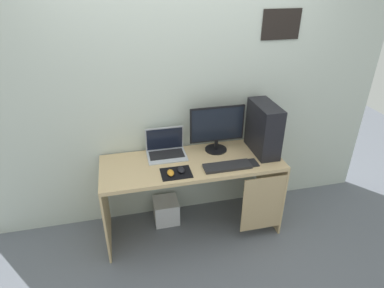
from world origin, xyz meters
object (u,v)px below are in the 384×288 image
at_px(keyboard, 227,166).
at_px(mouse_left, 181,170).
at_px(pc_tower, 264,129).
at_px(cell_phone, 253,163).
at_px(monitor, 217,128).
at_px(mouse_right, 171,173).
at_px(laptop, 166,150).
at_px(subwoofer, 166,210).

relative_size(keyboard, mouse_left, 4.38).
height_order(pc_tower, cell_phone, pc_tower).
height_order(monitor, cell_phone, monitor).
relative_size(keyboard, mouse_right, 4.38).
xyz_separation_m(laptop, mouse_right, (-0.02, -0.35, -0.03)).
height_order(pc_tower, monitor, pc_tower).
bearing_deg(mouse_right, cell_phone, 1.45).
height_order(laptop, cell_phone, laptop).
xyz_separation_m(pc_tower, mouse_right, (-0.91, -0.21, -0.21)).
relative_size(laptop, keyboard, 0.85).
height_order(laptop, subwoofer, laptop).
relative_size(cell_phone, subwoofer, 0.53).
relative_size(monitor, subwoofer, 2.10).
bearing_deg(subwoofer, monitor, -0.41).
xyz_separation_m(monitor, keyboard, (0.01, -0.31, -0.22)).
distance_m(laptop, mouse_right, 0.35).
relative_size(monitor, keyboard, 1.22).
height_order(monitor, laptop, monitor).
xyz_separation_m(pc_tower, cell_phone, (-0.16, -0.19, -0.23)).
relative_size(pc_tower, cell_phone, 3.65).
bearing_deg(pc_tower, monitor, 165.49).
bearing_deg(mouse_left, mouse_right, -165.26).
bearing_deg(monitor, keyboard, -88.70).
xyz_separation_m(mouse_right, cell_phone, (0.75, 0.02, -0.02)).
relative_size(monitor, cell_phone, 3.95).
distance_m(keyboard, mouse_right, 0.50).
bearing_deg(mouse_right, keyboard, 0.57).
distance_m(mouse_left, mouse_right, 0.10).
distance_m(cell_phone, subwoofer, 1.05).
bearing_deg(mouse_right, mouse_left, 14.74).
bearing_deg(keyboard, laptop, 144.80).
relative_size(monitor, laptop, 1.43).
distance_m(pc_tower, mouse_left, 0.87).
xyz_separation_m(keyboard, mouse_right, (-0.50, -0.00, 0.01)).
bearing_deg(pc_tower, mouse_left, -167.17).
bearing_deg(monitor, mouse_left, -143.79).
height_order(pc_tower, subwoofer, pc_tower).
xyz_separation_m(pc_tower, subwoofer, (-0.93, 0.11, -0.88)).
bearing_deg(monitor, cell_phone, -49.38).
bearing_deg(mouse_right, monitor, 32.72).
height_order(mouse_right, cell_phone, mouse_right).
xyz_separation_m(monitor, mouse_right, (-0.50, -0.32, -0.21)).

